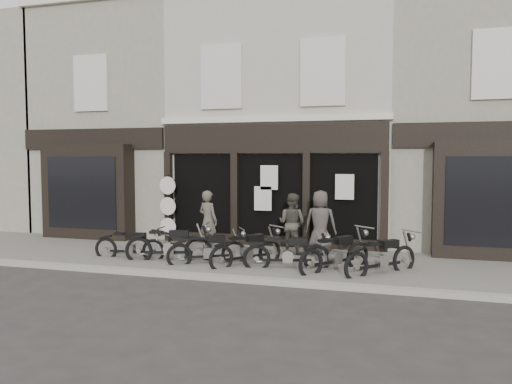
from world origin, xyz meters
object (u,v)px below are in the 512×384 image
(motorcycle_1, at_px, (170,248))
(man_right, at_px, (320,223))
(motorcycle_2, at_px, (208,252))
(motorcycle_6, at_px, (382,260))
(motorcycle_0, at_px, (130,248))
(motorcycle_4, at_px, (288,256))
(man_left, at_px, (208,221))
(motorcycle_5, at_px, (336,256))
(man_centre, at_px, (292,223))
(motorcycle_3, at_px, (247,253))
(advert_sign_post, at_px, (168,212))

(motorcycle_1, xyz_separation_m, man_right, (3.77, 1.84, 0.59))
(motorcycle_2, xyz_separation_m, motorcycle_6, (4.40, 0.10, 0.03))
(motorcycle_0, height_order, motorcycle_6, motorcycle_6)
(motorcycle_2, height_order, motorcycle_4, motorcycle_4)
(man_left, xyz_separation_m, man_right, (3.28, 0.29, 0.02))
(motorcycle_1, bearing_deg, man_right, 9.80)
(man_right, bearing_deg, motorcycle_1, 27.50)
(man_right, bearing_deg, motorcycle_5, 112.40)
(man_left, height_order, man_right, man_right)
(motorcycle_6, xyz_separation_m, man_centre, (-2.57, 1.81, 0.55))
(motorcycle_0, bearing_deg, man_centre, 18.49)
(motorcycle_1, relative_size, motorcycle_6, 1.26)
(motorcycle_0, height_order, motorcycle_4, motorcycle_4)
(motorcycle_3, height_order, man_left, man_left)
(motorcycle_1, relative_size, man_right, 1.24)
(motorcycle_0, bearing_deg, motorcycle_2, -7.06)
(motorcycle_3, relative_size, advert_sign_post, 0.79)
(motorcycle_2, xyz_separation_m, motorcycle_3, (1.03, 0.15, 0.02))
(advert_sign_post, bearing_deg, man_right, -1.80)
(motorcycle_3, relative_size, man_left, 1.04)
(man_left, bearing_deg, motorcycle_1, 93.62)
(motorcycle_4, relative_size, motorcycle_6, 1.19)
(motorcycle_1, bearing_deg, motorcycle_5, -14.83)
(motorcycle_0, distance_m, man_right, 5.33)
(motorcycle_5, distance_m, motorcycle_6, 1.10)
(man_centre, bearing_deg, motorcycle_3, 81.67)
(advert_sign_post, bearing_deg, motorcycle_0, -86.00)
(man_right, height_order, advert_sign_post, advert_sign_post)
(motorcycle_3, distance_m, motorcycle_5, 2.28)
(man_left, bearing_deg, advert_sign_post, -4.09)
(motorcycle_5, distance_m, man_left, 4.23)
(man_left, bearing_deg, motorcycle_4, 171.56)
(motorcycle_2, xyz_separation_m, man_right, (2.64, 1.90, 0.63))
(motorcycle_3, distance_m, man_centre, 2.01)
(motorcycle_2, height_order, motorcycle_6, motorcycle_6)
(motorcycle_0, relative_size, motorcycle_3, 1.11)
(motorcycle_1, height_order, motorcycle_2, motorcycle_1)
(motorcycle_2, xyz_separation_m, man_centre, (1.83, 1.90, 0.58))
(motorcycle_6, bearing_deg, motorcycle_2, 134.41)
(man_centre, bearing_deg, man_left, 22.97)
(man_centre, relative_size, man_right, 0.95)
(motorcycle_0, height_order, man_centre, man_centre)
(motorcycle_1, height_order, advert_sign_post, advert_sign_post)
(man_centre, distance_m, advert_sign_post, 4.17)
(man_left, xyz_separation_m, advert_sign_post, (-1.68, 0.80, 0.13))
(motorcycle_5, xyz_separation_m, man_left, (-3.94, 1.44, 0.57))
(man_left, relative_size, advert_sign_post, 0.76)
(motorcycle_6, xyz_separation_m, man_right, (-1.76, 1.81, 0.60))
(motorcycle_0, distance_m, advert_sign_post, 2.46)
(motorcycle_1, distance_m, man_right, 4.24)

